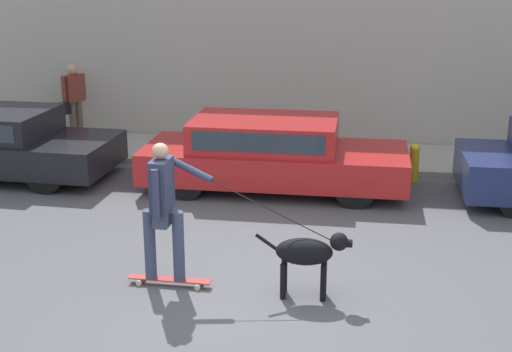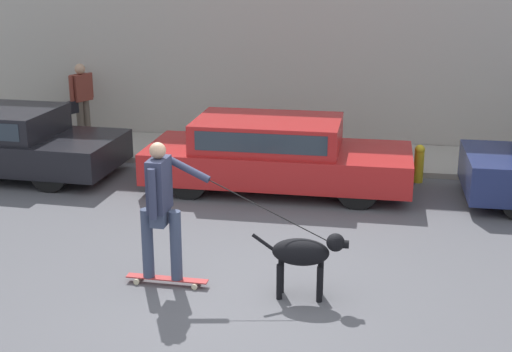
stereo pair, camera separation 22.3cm
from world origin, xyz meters
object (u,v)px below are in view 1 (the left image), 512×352
(fire_hydrant, at_px, (414,161))
(skateboarder, at_px, (164,206))
(dog, at_px, (308,253))
(pedestrian_with_bag, at_px, (74,98))
(parked_car_1, at_px, (272,154))

(fire_hydrant, bearing_deg, skateboarder, -123.71)
(dog, distance_m, skateboarder, 1.76)
(skateboarder, relative_size, pedestrian_with_bag, 1.63)
(skateboarder, bearing_deg, dog, -0.39)
(pedestrian_with_bag, bearing_deg, skateboarder, 147.13)
(skateboarder, xyz_separation_m, pedestrian_with_bag, (-3.82, 6.44, -0.06))
(skateboarder, bearing_deg, fire_hydrant, 57.01)
(parked_car_1, xyz_separation_m, fire_hydrant, (2.41, 0.82, -0.25))
(skateboarder, relative_size, fire_hydrant, 3.72)
(dog, height_order, skateboarder, skateboarder)
(dog, relative_size, skateboarder, 0.44)
(dog, distance_m, fire_hydrant, 4.98)
(dog, relative_size, fire_hydrant, 1.65)
(dog, xyz_separation_m, fire_hydrant, (1.45, 4.76, -0.19))
(parked_car_1, relative_size, pedestrian_with_bag, 2.86)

